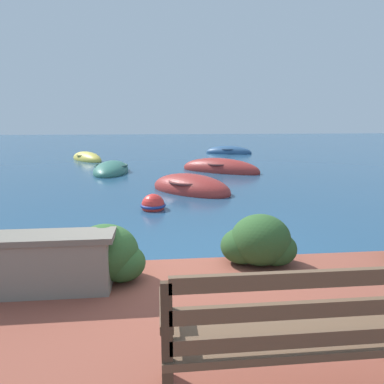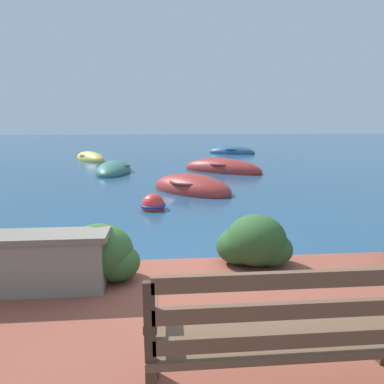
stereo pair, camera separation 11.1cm
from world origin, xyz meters
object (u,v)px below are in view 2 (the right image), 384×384
at_px(rowboat_nearest, 192,189).
at_px(rowboat_outer, 90,159).
at_px(park_bench, 289,329).
at_px(mooring_buoy, 153,205).
at_px(rowboat_far, 114,170).
at_px(rowboat_distant, 232,152).
at_px(rowboat_mid, 222,170).

bearing_deg(rowboat_nearest, rowboat_outer, 162.64).
bearing_deg(rowboat_outer, park_bench, -17.37).
relative_size(rowboat_nearest, mooring_buoy, 4.71).
height_order(rowboat_far, rowboat_outer, rowboat_far).
bearing_deg(park_bench, rowboat_far, 97.16).
distance_m(park_bench, rowboat_far, 11.18).
height_order(rowboat_outer, rowboat_distant, rowboat_distant).
xyz_separation_m(park_bench, rowboat_far, (-2.56, 10.86, -0.64)).
bearing_deg(rowboat_nearest, mooring_buoy, -75.44).
bearing_deg(rowboat_far, mooring_buoy, 18.33).
height_order(rowboat_mid, rowboat_far, rowboat_mid).
distance_m(rowboat_outer, mooring_buoy, 9.87).
distance_m(rowboat_outer, rowboat_distant, 7.72).
bearing_deg(park_bench, rowboat_distant, 73.69).
distance_m(rowboat_distant, mooring_buoy, 12.49).
distance_m(rowboat_nearest, rowboat_far, 4.44).
xyz_separation_m(rowboat_nearest, rowboat_mid, (1.42, 3.41, 0.00)).
bearing_deg(rowboat_far, rowboat_mid, 88.98).
bearing_deg(rowboat_mid, mooring_buoy, 99.96).
xyz_separation_m(rowboat_outer, mooring_buoy, (3.23, -9.33, 0.03)).
relative_size(rowboat_nearest, rowboat_outer, 0.99).
relative_size(park_bench, rowboat_distant, 0.61).
distance_m(park_bench, rowboat_mid, 10.77).
height_order(park_bench, rowboat_mid, park_bench).
bearing_deg(rowboat_outer, mooring_buoy, -14.10).
height_order(rowboat_nearest, mooring_buoy, rowboat_nearest).
bearing_deg(rowboat_far, rowboat_distant, 140.39).
bearing_deg(rowboat_distant, rowboat_nearest, -84.79).
bearing_deg(rowboat_nearest, rowboat_distant, 116.27).
distance_m(park_bench, rowboat_outer, 15.39).
distance_m(rowboat_mid, rowboat_outer, 6.99).
distance_m(rowboat_nearest, rowboat_distant, 10.49).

